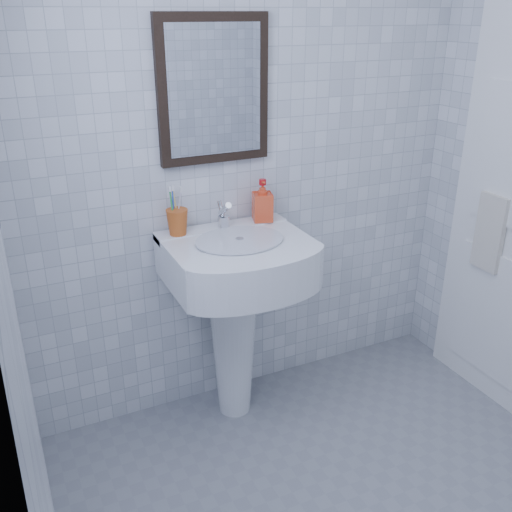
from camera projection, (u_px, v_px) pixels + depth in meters
wall_back at (250, 155)px, 2.63m from camera, size 2.20×0.02×2.50m
wall_left at (18, 326)px, 1.20m from camera, size 0.02×2.40×2.50m
washbasin at (235, 298)px, 2.63m from camera, size 0.62×0.46×0.96m
faucet at (224, 217)px, 2.58m from camera, size 0.06×0.12×0.14m
toothbrush_cup at (177, 222)px, 2.50m from camera, size 0.12×0.12×0.12m
soap_dispenser at (263, 200)px, 2.65m from camera, size 0.11×0.11×0.20m
wall_mirror at (214, 90)px, 2.43m from camera, size 0.50×0.04×0.62m
towel_ring at (499, 197)px, 2.70m from camera, size 0.01×0.18×0.18m
hand_towel at (490, 233)px, 2.77m from camera, size 0.03×0.16×0.38m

